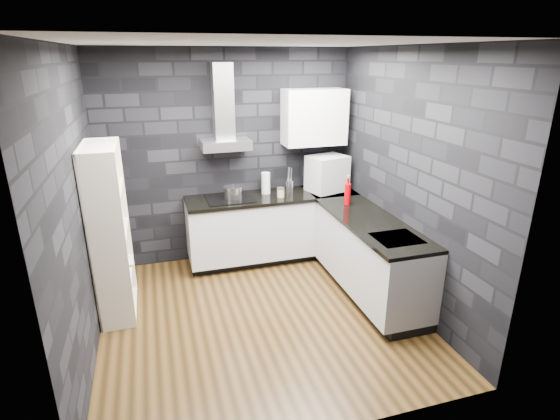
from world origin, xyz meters
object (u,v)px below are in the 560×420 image
pot (233,193)px  bookshelf (110,232)px  fruit_bowl (109,231)px  glass_vase (266,183)px  utensil_crock (289,186)px  storage_jar (281,193)px  red_bottle (347,194)px  appliance_garage (327,174)px

pot → bookshelf: 1.59m
pot → fruit_bowl: size_ratio=1.07×
glass_vase → fruit_bowl: glass_vase is taller
utensil_crock → pot: bearing=-171.7°
pot → utensil_crock: (0.78, 0.11, -0.01)m
pot → fruit_bowl: bearing=-150.9°
glass_vase → utensil_crock: glass_vase is taller
storage_jar → red_bottle: (0.69, -0.50, 0.07)m
utensil_crock → appliance_garage: appliance_garage is taller
red_bottle → bookshelf: bearing=-177.4°
storage_jar → utensil_crock: utensil_crock is taller
glass_vase → bookshelf: 2.04m
glass_vase → storage_jar: (0.14, -0.21, -0.08)m
appliance_garage → bookshelf: size_ratio=0.27×
storage_jar → appliance_garage: 0.70m
storage_jar → fruit_bowl: bearing=-161.4°
utensil_crock → bookshelf: bearing=-159.0°
storage_jar → red_bottle: red_bottle is taller
utensil_crock → red_bottle: red_bottle is taller
appliance_garage → red_bottle: bearing=-103.9°
fruit_bowl → glass_vase: bearing=25.4°
appliance_garage → red_bottle: appliance_garage is taller
pot → red_bottle: size_ratio=0.87×
storage_jar → appliance_garage: bearing=8.5°
glass_vase → fruit_bowl: (-1.86, -0.88, -0.10)m
utensil_crock → red_bottle: bearing=-55.3°
glass_vase → bookshelf: (-1.86, -0.83, -0.14)m
glass_vase → fruit_bowl: size_ratio=1.32×
appliance_garage → red_bottle: (0.02, -0.60, -0.10)m
appliance_garage → fruit_bowl: appliance_garage is taller
bookshelf → fruit_bowl: bearing=-89.5°
storage_jar → fruit_bowl: (-2.00, -0.67, -0.02)m
bookshelf → red_bottle: bearing=3.0°
appliance_garage → fruit_bowl: bearing=-179.5°
glass_vase → pot: bearing=-167.6°
storage_jar → red_bottle: 0.85m
glass_vase → red_bottle: bearing=-40.6°
glass_vase → red_bottle: size_ratio=1.08×
pot → bookshelf: size_ratio=0.12×
glass_vase → storage_jar: 0.26m
storage_jar → appliance_garage: appliance_garage is taller
glass_vase → fruit_bowl: 2.06m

